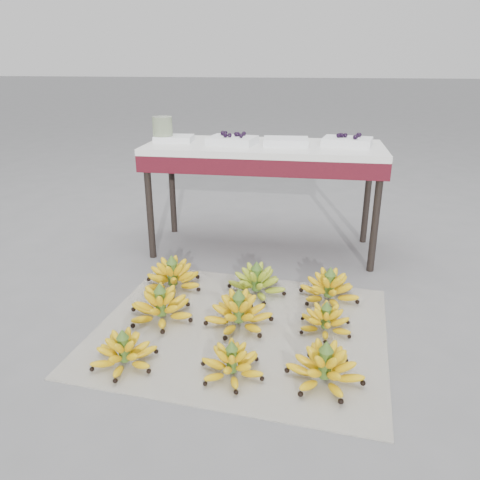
# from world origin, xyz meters

# --- Properties ---
(ground) EXTENTS (60.00, 60.00, 0.00)m
(ground) POSITION_xyz_m (0.00, 0.00, 0.00)
(ground) COLOR slate
(ground) RESTS_ON ground
(newspaper_mat) EXTENTS (1.35, 1.17, 0.01)m
(newspaper_mat) POSITION_xyz_m (-0.01, -0.04, 0.00)
(newspaper_mat) COLOR white
(newspaper_mat) RESTS_ON ground
(bunch_front_left) EXTENTS (0.32, 0.32, 0.16)m
(bunch_front_left) POSITION_xyz_m (-0.42, -0.37, 0.06)
(bunch_front_left) COLOR #FFCB00
(bunch_front_left) RESTS_ON newspaper_mat
(bunch_front_center) EXTENTS (0.32, 0.32, 0.15)m
(bunch_front_center) POSITION_xyz_m (0.00, -0.37, 0.06)
(bunch_front_center) COLOR #FFCB00
(bunch_front_center) RESTS_ON newspaper_mat
(bunch_front_right) EXTENTS (0.32, 0.32, 0.17)m
(bunch_front_right) POSITION_xyz_m (0.34, -0.35, 0.06)
(bunch_front_right) COLOR #FFCB00
(bunch_front_right) RESTS_ON newspaper_mat
(bunch_mid_left) EXTENTS (0.39, 0.39, 0.18)m
(bunch_mid_left) POSITION_xyz_m (-0.39, -0.02, 0.07)
(bunch_mid_left) COLOR #FFCB00
(bunch_mid_left) RESTS_ON newspaper_mat
(bunch_mid_center) EXTENTS (0.35, 0.35, 0.18)m
(bunch_mid_center) POSITION_xyz_m (-0.03, -0.02, 0.07)
(bunch_mid_center) COLOR #FFCB00
(bunch_mid_center) RESTS_ON newspaper_mat
(bunch_mid_right) EXTENTS (0.26, 0.26, 0.15)m
(bunch_mid_right) POSITION_xyz_m (0.35, -0.00, 0.06)
(bunch_mid_right) COLOR #FFCB00
(bunch_mid_right) RESTS_ON newspaper_mat
(bunch_back_left) EXTENTS (0.41, 0.41, 0.19)m
(bunch_back_left) POSITION_xyz_m (-0.42, 0.29, 0.07)
(bunch_back_left) COLOR #FFCB00
(bunch_back_left) RESTS_ON newspaper_mat
(bunch_back_center) EXTENTS (0.36, 0.36, 0.18)m
(bunch_back_center) POSITION_xyz_m (0.01, 0.30, 0.07)
(bunch_back_center) COLOR #6C9F1E
(bunch_back_center) RESTS_ON newspaper_mat
(bunch_back_right) EXTENTS (0.38, 0.38, 0.18)m
(bunch_back_right) POSITION_xyz_m (0.37, 0.29, 0.07)
(bunch_back_right) COLOR #FFCB00
(bunch_back_right) RESTS_ON newspaper_mat
(vendor_table) EXTENTS (1.37, 0.55, 0.66)m
(vendor_table) POSITION_xyz_m (-0.02, 0.91, 0.58)
(vendor_table) COLOR black
(vendor_table) RESTS_ON ground
(tray_far_left) EXTENTS (0.23, 0.17, 0.04)m
(tray_far_left) POSITION_xyz_m (-0.57, 0.92, 0.68)
(tray_far_left) COLOR white
(tray_far_left) RESTS_ON vendor_table
(tray_left) EXTENTS (0.30, 0.24, 0.07)m
(tray_left) POSITION_xyz_m (-0.21, 0.89, 0.68)
(tray_left) COLOR white
(tray_left) RESTS_ON vendor_table
(tray_right) EXTENTS (0.26, 0.20, 0.04)m
(tray_right) POSITION_xyz_m (0.10, 0.90, 0.68)
(tray_right) COLOR white
(tray_right) RESTS_ON vendor_table
(tray_far_right) EXTENTS (0.30, 0.24, 0.07)m
(tray_far_right) POSITION_xyz_m (0.45, 0.94, 0.68)
(tray_far_right) COLOR white
(tray_far_right) RESTS_ON vendor_table
(glass_jar) EXTENTS (0.15, 0.15, 0.15)m
(glass_jar) POSITION_xyz_m (-0.63, 0.90, 0.73)
(glass_jar) COLOR beige
(glass_jar) RESTS_ON vendor_table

